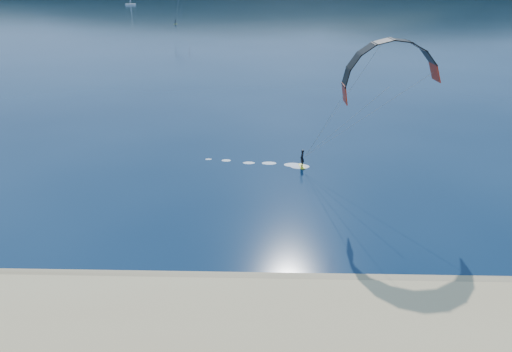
{
  "coord_description": "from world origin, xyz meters",
  "views": [
    {
      "loc": [
        2.69,
        -18.64,
        17.11
      ],
      "look_at": [
        1.95,
        10.0,
        5.0
      ],
      "focal_mm": 31.91,
      "sensor_mm": 36.0,
      "label": 1
    }
  ],
  "objects": [
    {
      "name": "ground",
      "position": [
        0.0,
        0.0,
        0.0
      ],
      "size": [
        1800.0,
        1800.0,
        0.0
      ],
      "primitive_type": "plane",
      "color": "#071D39",
      "rests_on": "ground"
    },
    {
      "name": "kitesurfer_near",
      "position": [
        12.46,
        19.5,
        8.97
      ],
      "size": [
        21.49,
        8.05,
        12.58
      ],
      "color": "yellow",
      "rests_on": "ground"
    },
    {
      "name": "wet_sand",
      "position": [
        0.0,
        4.5,
        0.05
      ],
      "size": [
        220.0,
        2.5,
        0.1
      ],
      "color": "#927C55",
      "rests_on": "ground"
    },
    {
      "name": "sailboat",
      "position": [
        -119.56,
        407.74,
        0.96
      ],
      "size": [
        9.4,
        5.82,
        13.08
      ],
      "color": "white",
      "rests_on": "ground"
    }
  ]
}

